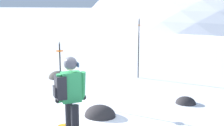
% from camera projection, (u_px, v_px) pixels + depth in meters
% --- Properties ---
extents(snowboarder_main, '(1.22, 1.52, 1.71)m').
position_uv_depth(snowboarder_main, '(70.00, 98.00, 5.58)').
color(snowboarder_main, orange).
rests_on(snowboarder_main, ground).
extents(piste_marker_near, '(0.20, 0.20, 2.18)m').
position_uv_depth(piste_marker_near, '(139.00, 44.00, 10.52)').
color(piste_marker_near, black).
rests_on(piste_marker_near, ground).
extents(piste_marker_far, '(0.20, 0.20, 1.69)m').
position_uv_depth(piste_marker_far, '(60.00, 67.00, 7.98)').
color(piste_marker_far, black).
rests_on(piste_marker_far, ground).
extents(rock_dark, '(0.75, 0.64, 0.53)m').
position_uv_depth(rock_dark, '(59.00, 78.00, 10.70)').
color(rock_dark, '#4C4742').
rests_on(rock_dark, ground).
extents(rock_mid, '(0.55, 0.47, 0.38)m').
position_uv_depth(rock_mid, '(186.00, 103.00, 8.01)').
color(rock_mid, '#282628').
rests_on(rock_mid, ground).
extents(rock_small, '(0.77, 0.65, 0.54)m').
position_uv_depth(rock_small, '(100.00, 116.00, 7.12)').
color(rock_small, '#282628').
rests_on(rock_small, ground).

